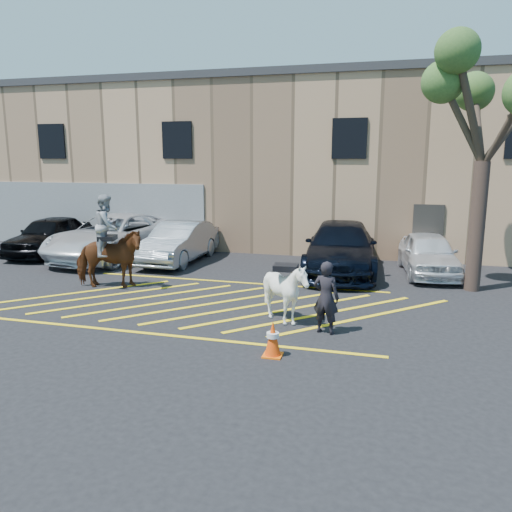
% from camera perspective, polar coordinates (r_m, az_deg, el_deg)
% --- Properties ---
extents(ground, '(90.00, 90.00, 0.00)m').
position_cam_1_polar(ground, '(13.87, -5.05, -5.18)').
color(ground, black).
rests_on(ground, ground).
extents(car_black_suv, '(2.25, 4.72, 1.56)m').
position_cam_1_polar(car_black_suv, '(22.05, -22.50, 2.20)').
color(car_black_suv, black).
rests_on(car_black_suv, ground).
extents(car_white_pickup, '(3.53, 6.45, 1.71)m').
position_cam_1_polar(car_white_pickup, '(20.34, -15.96, 2.16)').
color(car_white_pickup, silver).
rests_on(car_white_pickup, ground).
extents(car_silver_sedan, '(1.63, 4.58, 1.50)m').
position_cam_1_polar(car_silver_sedan, '(19.08, -8.79, 1.57)').
color(car_silver_sedan, gray).
rests_on(car_silver_sedan, ground).
extents(car_blue_suv, '(2.75, 5.94, 1.68)m').
position_cam_1_polar(car_blue_suv, '(17.44, 9.68, 0.93)').
color(car_blue_suv, black).
rests_on(car_blue_suv, ground).
extents(car_white_suv, '(2.12, 4.30, 1.41)m').
position_cam_1_polar(car_white_suv, '(17.81, 19.09, 0.24)').
color(car_white_suv, silver).
rests_on(car_white_suv, ground).
extents(handler, '(0.68, 0.52, 1.66)m').
position_cam_1_polar(handler, '(11.27, 8.00, -4.72)').
color(handler, black).
rests_on(handler, ground).
extents(warehouse, '(32.42, 10.20, 7.30)m').
position_cam_1_polar(warehouse, '(24.91, 4.50, 10.59)').
color(warehouse, tan).
rests_on(warehouse, ground).
extents(hatching_zone, '(12.60, 5.12, 0.01)m').
position_cam_1_polar(hatching_zone, '(13.60, -5.49, -5.49)').
color(hatching_zone, yellow).
rests_on(hatching_zone, ground).
extents(mounted_bay, '(2.32, 1.47, 2.83)m').
position_cam_1_polar(mounted_bay, '(15.63, -16.53, 0.57)').
color(mounted_bay, '#572C14').
rests_on(mounted_bay, ground).
extents(saddled_white, '(1.33, 1.48, 1.53)m').
position_cam_1_polar(saddled_white, '(11.87, 3.40, -4.09)').
color(saddled_white, white).
rests_on(saddled_white, ground).
extents(traffic_cone, '(0.39, 0.39, 0.73)m').
position_cam_1_polar(traffic_cone, '(10.04, 1.93, -9.41)').
color(traffic_cone, '#FA5F0A').
rests_on(traffic_cone, ground).
extents(tree, '(3.99, 4.37, 7.31)m').
position_cam_1_polar(tree, '(15.92, 25.01, 16.66)').
color(tree, '#46342A').
rests_on(tree, ground).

